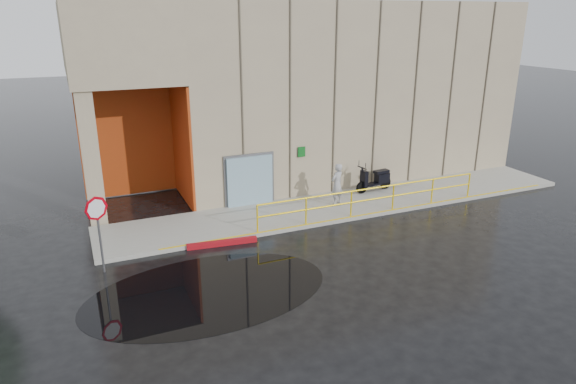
% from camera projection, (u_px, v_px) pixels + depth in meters
% --- Properties ---
extents(ground, '(120.00, 120.00, 0.00)m').
position_uv_depth(ground, '(308.00, 271.00, 15.73)').
color(ground, black).
rests_on(ground, ground).
extents(sidewalk, '(20.00, 3.00, 0.15)m').
position_uv_depth(sidewalk, '(349.00, 204.00, 21.11)').
color(sidewalk, gray).
rests_on(sidewalk, ground).
extents(building, '(20.00, 10.17, 8.00)m').
position_uv_depth(building, '(307.00, 83.00, 25.80)').
color(building, tan).
rests_on(building, ground).
extents(guardrail, '(9.56, 0.06, 1.03)m').
position_uv_depth(guardrail, '(373.00, 200.00, 19.84)').
color(guardrail, yellow).
rests_on(guardrail, sidewalk).
extents(person, '(0.74, 0.63, 1.71)m').
position_uv_depth(person, '(337.00, 184.00, 20.60)').
color(person, '#9D9DA2').
rests_on(person, sidewalk).
extents(scooter, '(1.86, 0.78, 1.41)m').
position_uv_depth(scooter, '(375.00, 173.00, 22.22)').
color(scooter, black).
rests_on(scooter, sidewalk).
extents(stop_sign, '(0.67, 0.39, 2.46)m').
position_uv_depth(stop_sign, '(97.00, 217.00, 15.09)').
color(stop_sign, '#5A5A5F').
rests_on(stop_sign, ground).
extents(red_curb, '(2.40, 0.46, 0.18)m').
position_uv_depth(red_curb, '(222.00, 243.00, 17.47)').
color(red_curb, maroon).
rests_on(red_curb, ground).
extents(puddle, '(7.16, 4.53, 0.01)m').
position_uv_depth(puddle, '(208.00, 291.00, 14.58)').
color(puddle, black).
rests_on(puddle, ground).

